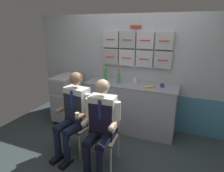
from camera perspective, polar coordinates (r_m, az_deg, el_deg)
The scene contains 13 objects.
ground at distance 3.07m, azimuth -1.56°, elevation -22.28°, with size 4.80×4.80×0.04m, color #323F3E.
galley_bulkhead at distance 3.76m, azimuth 6.84°, elevation 3.91°, with size 4.20×0.14×2.15m.
galley_counter at distance 3.69m, azimuth 5.35°, elevation -6.26°, with size 1.69×0.53×0.92m.
service_trolley at distance 4.12m, azimuth -13.10°, elevation -3.19°, with size 0.40×0.65×0.97m.
folding_chair_left at distance 3.16m, azimuth -9.02°, elevation -9.34°, with size 0.46×0.46×0.85m.
crew_member_left at distance 2.97m, azimuth -11.21°, elevation -7.15°, with size 0.52×0.67×1.29m.
folding_chair_right at distance 2.84m, azimuth -2.07°, elevation -12.34°, with size 0.43×0.43×0.85m.
crew_member_right at distance 2.63m, azimuth -3.35°, elevation -10.59°, with size 0.50×0.63×1.28m.
sparkling_bottle_green at distance 3.74m, azimuth -2.00°, elevation 3.81°, with size 0.06×0.06×0.29m.
water_bottle_clear at distance 3.54m, azimuth 2.02°, elevation 2.67°, with size 0.06×0.06×0.25m.
coffee_cup_white at distance 3.45m, azimuth 14.63°, elevation 0.23°, with size 0.07×0.07×0.06m.
paper_cup_tan at distance 3.64m, azimuth 6.83°, elevation 1.77°, with size 0.07×0.07×0.08m.
snack_banana at distance 3.35m, azimuth 11.07°, elevation -0.25°, with size 0.17×0.10×0.04m.
Camera 1 is at (0.97, -2.15, 1.94)m, focal length 30.89 mm.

